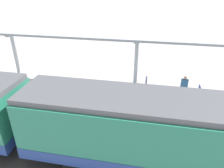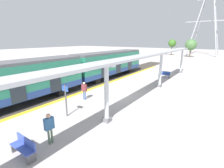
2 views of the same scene
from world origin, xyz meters
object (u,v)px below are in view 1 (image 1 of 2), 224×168
at_px(bench_near_end, 202,95).
at_px(passenger_waiting_near_edge, 93,99).
at_px(canopy_pillar_second, 136,65).
at_px(platform_info_sign, 146,89).
at_px(canopy_pillar_third, 16,56).
at_px(passenger_by_the_benches, 184,85).
at_px(train_near_carriage, 173,135).

xyz_separation_m(bench_near_end, passenger_waiting_near_edge, (-2.85, 6.86, 0.53)).
bearing_deg(bench_near_end, passenger_waiting_near_edge, 112.58).
bearing_deg(canopy_pillar_second, platform_info_sign, -161.95).
relative_size(canopy_pillar_second, bench_near_end, 2.43).
distance_m(canopy_pillar_third, passenger_by_the_benches, 13.32).
relative_size(train_near_carriage, platform_info_sign, 5.80).
bearing_deg(passenger_by_the_benches, passenger_waiting_near_edge, 118.37).
xyz_separation_m(train_near_carriage, bench_near_end, (6.35, -2.46, -1.39)).
bearing_deg(canopy_pillar_third, train_near_carriage, -121.93).
bearing_deg(canopy_pillar_second, passenger_waiting_near_edge, 151.35).
distance_m(canopy_pillar_second, passenger_by_the_benches, 3.68).
xyz_separation_m(canopy_pillar_third, passenger_by_the_benches, (-0.96, -13.26, -0.84)).
xyz_separation_m(bench_near_end, platform_info_sign, (-1.57, 3.79, 0.89)).
relative_size(canopy_pillar_second, passenger_by_the_benches, 2.26).
relative_size(canopy_pillar_second, passenger_waiting_near_edge, 2.35).
bearing_deg(canopy_pillar_third, passenger_by_the_benches, -94.13).
bearing_deg(platform_info_sign, bench_near_end, -67.46).
bearing_deg(passenger_waiting_near_edge, canopy_pillar_third, 62.33).
height_order(bench_near_end, passenger_waiting_near_edge, passenger_waiting_near_edge).
relative_size(bench_near_end, platform_info_sign, 0.69).
relative_size(canopy_pillar_third, passenger_by_the_benches, 2.26).
bearing_deg(train_near_carriage, passenger_waiting_near_edge, 51.55).
distance_m(bench_near_end, passenger_by_the_benches, 1.37).
bearing_deg(bench_near_end, platform_info_sign, 112.54).
height_order(passenger_waiting_near_edge, passenger_by_the_benches, passenger_by_the_benches).
height_order(bench_near_end, passenger_by_the_benches, passenger_by_the_benches).
distance_m(canopy_pillar_second, platform_info_sign, 2.91).
height_order(train_near_carriage, bench_near_end, train_near_carriage).
bearing_deg(bench_near_end, canopy_pillar_third, 85.47).
bearing_deg(passenger_by_the_benches, canopy_pillar_second, 74.49).
bearing_deg(passenger_by_the_benches, train_near_carriage, 169.35).
distance_m(train_near_carriage, passenger_by_the_benches, 6.70).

